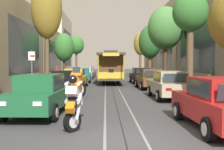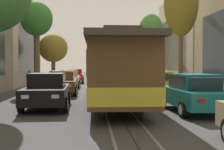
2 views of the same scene
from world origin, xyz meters
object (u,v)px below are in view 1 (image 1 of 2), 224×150
at_px(street_tree_kerb_left_mid, 64,48).
at_px(street_tree_kerb_right_fourth, 150,42).
at_px(parked_car_red_near_right, 220,103).
at_px(cable_car_trolley, 110,67).
at_px(parked_car_yellow_mid_left, 75,78).
at_px(parked_car_black_fourth_right, 141,75).
at_px(pedestrian_on_left_pavement, 57,72).
at_px(parked_car_brown_mid_right, 150,79).
at_px(parked_car_black_second_left, 66,83).
at_px(street_tree_kerb_right_second, 190,15).
at_px(street_tree_kerb_left_fourth, 76,46).
at_px(parked_car_grey_sixth_left, 89,72).
at_px(street_tree_kerb_left_second, 47,9).
at_px(parked_car_beige_second_right, 169,85).
at_px(street_tree_kerb_right_mid, 165,29).
at_px(parked_car_beige_fifth_left, 86,73).
at_px(motorcycle_with_rider, 75,97).
at_px(street_tree_kerb_right_far, 140,45).
at_px(street_sign_post, 32,69).
at_px(parked_car_teal_fourth_left, 82,75).
at_px(pedestrian_on_right_pavement, 212,81).

bearing_deg(street_tree_kerb_left_mid, street_tree_kerb_right_fourth, 17.18).
bearing_deg(parked_car_red_near_right, cable_car_trolley, 98.41).
xyz_separation_m(parked_car_yellow_mid_left, parked_car_black_fourth_right, (6.21, 4.89, 0.00)).
bearing_deg(pedestrian_on_left_pavement, parked_car_brown_mid_right, -48.62).
xyz_separation_m(parked_car_black_second_left, street_tree_kerb_right_second, (8.23, 1.94, 4.51)).
distance_m(street_tree_kerb_left_fourth, street_tree_kerb_right_fourth, 12.23).
distance_m(parked_car_grey_sixth_left, street_tree_kerb_left_second, 20.78).
distance_m(parked_car_beige_second_right, street_tree_kerb_right_mid, 13.19).
relative_size(parked_car_beige_fifth_left, parked_car_grey_sixth_left, 1.00).
distance_m(street_tree_kerb_left_second, motorcycle_with_rider, 14.47).
relative_size(street_tree_kerb_right_far, street_sign_post, 2.68).
distance_m(parked_car_black_fourth_right, street_tree_kerb_left_second, 11.73).
xyz_separation_m(street_tree_kerb_left_second, street_tree_kerb_left_fourth, (0.01, 21.00, -1.41)).
bearing_deg(street_tree_kerb_right_second, parked_car_yellow_mid_left, 153.03).
xyz_separation_m(parked_car_beige_second_right, street_sign_post, (-7.63, -0.56, 0.89)).
bearing_deg(parked_car_grey_sixth_left, street_tree_kerb_left_fourth, 152.52).
relative_size(parked_car_teal_fourth_left, parked_car_beige_fifth_left, 1.01).
relative_size(parked_car_grey_sixth_left, street_tree_kerb_left_fourth, 0.69).
height_order(parked_car_yellow_mid_left, cable_car_trolley, cable_car_trolley).
bearing_deg(parked_car_teal_fourth_left, street_tree_kerb_right_far, 62.40).
relative_size(street_tree_kerb_right_second, street_tree_kerb_right_fourth, 0.96).
height_order(parked_car_black_fourth_right, pedestrian_on_right_pavement, same).
bearing_deg(parked_car_beige_fifth_left, street_tree_kerb_left_mid, -129.92).
bearing_deg(street_tree_kerb_left_second, parked_car_teal_fourth_left, 75.80).
distance_m(parked_car_yellow_mid_left, street_tree_kerb_right_fourth, 16.24).
relative_size(parked_car_black_second_left, street_tree_kerb_right_far, 0.60).
distance_m(street_tree_kerb_right_fourth, cable_car_trolley, 9.92).
bearing_deg(pedestrian_on_left_pavement, parked_car_yellow_mid_left, -71.13).
relative_size(street_tree_kerb_right_mid, pedestrian_on_left_pavement, 4.50).
distance_m(street_tree_kerb_right_mid, street_tree_kerb_right_far, 17.99).
bearing_deg(parked_car_beige_fifth_left, street_tree_kerb_left_second, -97.97).
xyz_separation_m(parked_car_grey_sixth_left, street_sign_post, (-1.45, -26.47, 0.89)).
xyz_separation_m(parked_car_beige_second_right, street_tree_kerb_right_mid, (2.42, 12.05, 4.78)).
distance_m(parked_car_yellow_mid_left, parked_car_beige_fifth_left, 12.72).
height_order(parked_car_grey_sixth_left, street_tree_kerb_right_mid, street_tree_kerb_right_mid).
bearing_deg(street_tree_kerb_left_fourth, street_tree_kerb_left_mid, -92.50).
relative_size(parked_car_teal_fourth_left, pedestrian_on_left_pavement, 2.54).
relative_size(parked_car_teal_fourth_left, motorcycle_with_rider, 2.32).
height_order(parked_car_brown_mid_right, cable_car_trolley, cable_car_trolley).
distance_m(parked_car_grey_sixth_left, motorcycle_with_rider, 32.95).
bearing_deg(parked_car_beige_fifth_left, parked_car_teal_fourth_left, -89.69).
bearing_deg(parked_car_grey_sixth_left, parked_car_black_fourth_right, -65.62).
bearing_deg(street_tree_kerb_right_mid, parked_car_beige_second_right, -101.33).
distance_m(parked_car_teal_fourth_left, street_tree_kerb_left_fourth, 13.78).
xyz_separation_m(street_tree_kerb_left_fourth, pedestrian_on_right_pavement, (11.29, -25.35, -3.96)).
bearing_deg(parked_car_teal_fourth_left, motorcycle_with_rider, -85.58).
bearing_deg(street_tree_kerb_right_far, parked_car_yellow_mid_left, -110.51).
bearing_deg(pedestrian_on_left_pavement, parked_car_grey_sixth_left, 70.20).
xyz_separation_m(parked_car_black_fourth_right, cable_car_trolley, (-3.10, 0.64, 0.86)).
height_order(parked_car_brown_mid_right, parked_car_black_fourth_right, same).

